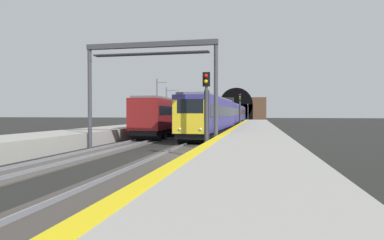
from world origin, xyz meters
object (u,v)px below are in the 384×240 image
Objects in this scene: train_adjacent_platform at (190,114)px; railway_signal_near at (206,108)px; train_main_approaching at (228,114)px; overhead_signal_gantry at (150,68)px; catenary_mast_near at (157,103)px; catenary_mast_far at (167,106)px; railway_signal_mid at (240,108)px; railway_signal_far at (248,111)px.

train_adjacent_platform reaches higher than railway_signal_near.
train_main_approaching is 6.24× the size of overhead_signal_gantry.
catenary_mast_far is (5.85, -0.02, -0.45)m from catenary_mast_near.
catenary_mast_far is (8.45, 14.06, 0.49)m from railway_signal_mid.
railway_signal_near is 0.56× the size of catenary_mast_near.
train_adjacent_platform is 5.73× the size of catenary_mast_far.
train_main_approaching is at bearing -131.80° from railway_signal_mid.
catenary_mast_near reaches higher than train_adjacent_platform.
train_main_approaching is 7.32m from train_adjacent_platform.
catenary_mast_near reaches higher than train_main_approaching.
overhead_signal_gantry is at bearing -165.96° from catenary_mast_far.
railway_signal_mid is 0.75× the size of catenary_mast_far.
catenary_mast_far is at bearing -0.23° from catenary_mast_near.
railway_signal_near is at bearing -133.33° from overhead_signal_gantry.
catenary_mast_far reaches higher than railway_signal_mid.
train_main_approaching is at bearing -118.94° from catenary_mast_far.
train_main_approaching is 2.84m from railway_signal_mid.
catenary_mast_near is (32.13, 9.52, -1.34)m from overhead_signal_gantry.
railway_signal_near is 77.57m from railway_signal_far.
overhead_signal_gantry is (-31.31, 2.57, 3.27)m from train_main_approaching.
train_adjacent_platform is 7.68× the size of railway_signal_mid.
railway_signal_far is at bearing -180.00° from railway_signal_near.
railway_signal_far reaches higher than train_adjacent_platform.
train_adjacent_platform is at bearing 5.63° from overhead_signal_gantry.
train_main_approaching is at bearing -45.52° from train_adjacent_platform.
overhead_signal_gantry is 1.12× the size of catenary_mast_near.
railway_signal_mid is at bearing -100.47° from catenary_mast_near.
catenary_mast_near is at bearing -92.36° from train_main_approaching.
catenary_mast_far reaches higher than train_adjacent_platform.
catenary_mast_far reaches higher than railway_signal_near.
train_adjacent_platform is 13.84m from catenary_mast_far.
railway_signal_near is 6.88m from overhead_signal_gantry.
overhead_signal_gantry is at bearing -175.22° from train_adjacent_platform.
catenary_mast_near reaches higher than overhead_signal_gantry.
catenary_mast_near is 5.87m from catenary_mast_far.
railway_signal_near is at bearing -161.61° from catenary_mast_far.
catenary_mast_far is (6.68, 12.07, 1.48)m from train_main_approaching.
railway_signal_near is 33.84m from railway_signal_mid.
train_adjacent_platform is at bearing -149.76° from catenary_mast_far.
train_main_approaching is 10.60× the size of railway_signal_mid.
catenary_mast_far is at bearing -121.01° from railway_signal_mid.
train_main_approaching is 42.02m from railway_signal_far.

